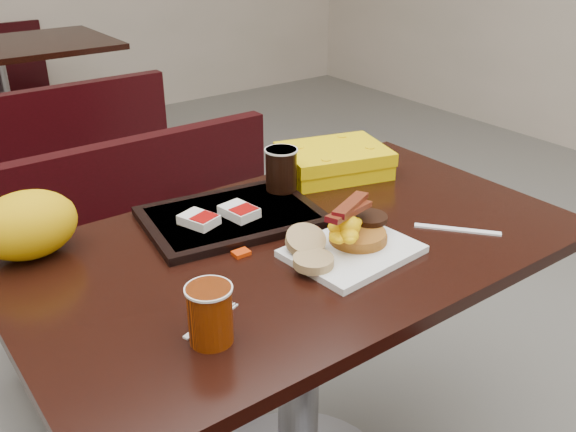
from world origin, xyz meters
TOP-DOWN VIEW (x-y plane):
  - table_near at (0.00, 0.00)m, footprint 1.20×0.70m
  - bench_near_n at (0.00, 0.70)m, footprint 1.00×0.46m
  - table_far at (0.00, 2.60)m, footprint 1.20×0.70m
  - bench_far_s at (0.00, 1.90)m, footprint 1.00×0.46m
  - platter at (0.05, -0.11)m, footprint 0.27×0.22m
  - pancake_stack at (0.08, -0.09)m, footprint 0.14×0.14m
  - sausage_patty at (0.13, -0.07)m, footprint 0.08×0.08m
  - scrambled_eggs at (0.04, -0.11)m, footprint 0.10×0.09m
  - bacon_strips at (0.05, -0.09)m, footprint 0.17×0.12m
  - muffin_bottom at (-0.06, -0.11)m, footprint 0.10×0.10m
  - muffin_top at (-0.03, -0.06)m, footprint 0.10×0.10m
  - coffee_cup_near at (-0.32, -0.19)m, footprint 0.09×0.09m
  - fork at (-0.32, -0.14)m, footprint 0.13×0.06m
  - knife at (0.31, -0.17)m, footprint 0.13×0.15m
  - condiment_syrup at (-0.13, 0.03)m, footprint 0.03×0.03m
  - condiment_ketchup at (0.05, 0.03)m, footprint 0.05×0.04m
  - tray at (-0.06, 0.17)m, footprint 0.42×0.33m
  - hashbrown_sleeve_left at (-0.15, 0.17)m, footprint 0.08×0.09m
  - hashbrown_sleeve_right at (-0.06, 0.15)m, footprint 0.07×0.09m
  - coffee_cup_far at (0.11, 0.21)m, footprint 0.10×0.10m
  - clamshell at (0.30, 0.25)m, footprint 0.31×0.27m
  - paper_bag at (-0.47, 0.28)m, footprint 0.20×0.15m

SIDE VIEW (x-z plane):
  - bench_near_n at x=0.00m, z-range 0.00..0.72m
  - bench_far_s at x=0.00m, z-range 0.00..0.72m
  - table_near at x=0.00m, z-range 0.00..0.75m
  - table_far at x=0.00m, z-range 0.00..0.75m
  - fork at x=-0.32m, z-range 0.75..0.75m
  - knife at x=0.31m, z-range 0.75..0.75m
  - condiment_syrup at x=-0.13m, z-range 0.75..0.76m
  - condiment_ketchup at x=0.05m, z-range 0.75..0.76m
  - platter at x=0.05m, z-range 0.75..0.76m
  - tray at x=-0.06m, z-range 0.75..0.77m
  - muffin_bottom at x=-0.06m, z-range 0.76..0.78m
  - pancake_stack at x=0.08m, z-range 0.76..0.79m
  - hashbrown_sleeve_left at x=-0.15m, z-range 0.77..0.79m
  - hashbrown_sleeve_right at x=-0.06m, z-range 0.77..0.79m
  - muffin_top at x=-0.03m, z-range 0.76..0.81m
  - clamshell at x=0.30m, z-range 0.75..0.82m
  - sausage_patty at x=0.13m, z-range 0.79..0.80m
  - coffee_cup_near at x=-0.32m, z-range 0.75..0.85m
  - scrambled_eggs at x=0.04m, z-range 0.79..0.84m
  - paper_bag at x=-0.47m, z-range 0.75..0.89m
  - coffee_cup_far at x=0.11m, z-range 0.77..0.87m
  - bacon_strips at x=0.05m, z-range 0.84..0.85m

